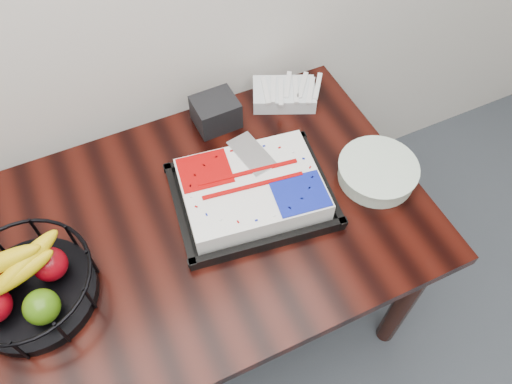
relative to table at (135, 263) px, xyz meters
name	(u,v)px	position (x,y,z in m)	size (l,w,h in m)	color
table	(135,263)	(0.00, 0.00, 0.00)	(1.80, 0.90, 0.75)	black
cake_tray	(252,191)	(0.39, 0.01, 0.13)	(0.51, 0.43, 0.10)	black
fruit_basket	(27,284)	(-0.27, -0.04, 0.16)	(0.35, 0.35, 0.19)	black
plate_stack	(377,172)	(0.79, -0.08, 0.12)	(0.25, 0.25, 0.06)	white
fork_bag	(284,94)	(0.68, 0.35, 0.12)	(0.26, 0.22, 0.06)	silver
napkin_box	(216,112)	(0.42, 0.35, 0.14)	(0.14, 0.12, 0.10)	black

